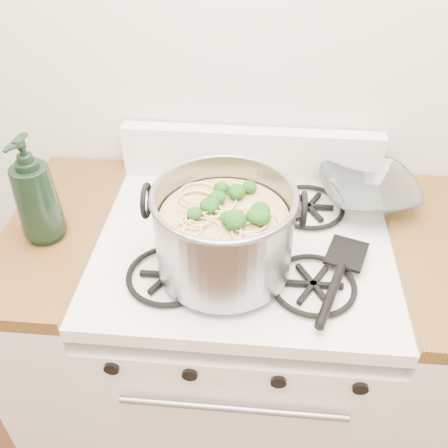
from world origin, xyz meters
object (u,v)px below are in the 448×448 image
gas_range (240,351)px  bottle (34,190)px  stock_pot (224,233)px  spatula (347,251)px  glass_bowl (366,196)px

gas_range → bottle: (-0.50, -0.04, 0.63)m
stock_pot → spatula: (0.30, 0.06, -0.09)m
gas_range → stock_pot: stock_pot is taller
gas_range → spatula: 0.56m
bottle → glass_bowl: bearing=25.0°
glass_bowl → gas_range: bearing=-150.9°
stock_pot → glass_bowl: stock_pot is taller
stock_pot → glass_bowl: 0.48m
spatula → bottle: 0.77m
bottle → stock_pot: bearing=1.5°
gas_range → bottle: bottle is taller
spatula → bottle: size_ratio=1.08×
gas_range → spatula: (0.25, -0.05, 0.50)m
spatula → glass_bowl: glass_bowl is taller
gas_range → spatula: spatula is taller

